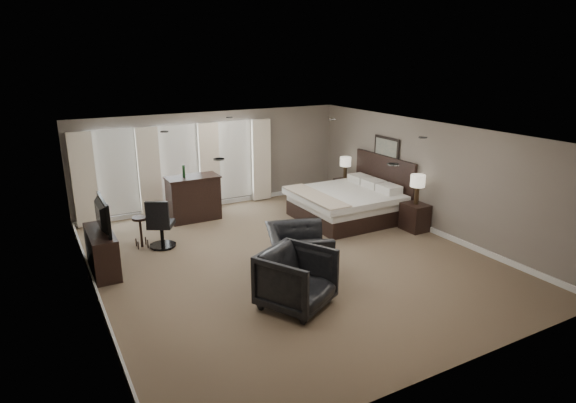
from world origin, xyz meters
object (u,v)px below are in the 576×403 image
bed (349,190)px  nightstand_far (345,190)px  lamp_near (417,190)px  lamp_far (345,168)px  dresser (102,251)px  armchair_near (298,244)px  tv (99,228)px  bar_stool_right (205,201)px  nightstand_near (415,217)px  armchair_far (296,277)px  desk_chair (161,223)px  bar_stool_left (141,232)px  bar_counter (194,198)px

bed → nightstand_far: bearing=58.5°
lamp_near → lamp_far: size_ratio=1.08×
lamp_near → dresser: (-6.92, 1.18, -0.60)m
lamp_far → armchair_near: bearing=-135.4°
nightstand_far → tv: size_ratio=0.53×
lamp_far → bar_stool_right: 4.08m
nightstand_near → armchair_far: armchair_far is taller
bar_stool_right → desk_chair: bearing=-132.5°
bed → lamp_near: (0.89, -1.45, 0.24)m
armchair_near → dresser: bearing=81.4°
dresser → armchair_far: 3.98m
bar_stool_left → desk_chair: desk_chair is taller
bed → armchair_near: size_ratio=1.82×
nightstand_near → bar_stool_left: bar_stool_left is taller
nightstand_near → tv: size_ratio=0.58×
bar_counter → desk_chair: bar_counter is taller
bed → dresser: bearing=-177.4°
bed → lamp_near: bearing=-58.5°
nightstand_far → bar_counter: bar_counter is taller
bed → armchair_far: size_ratio=2.22×
bed → bar_stool_left: (-5.10, 0.62, -0.42)m
tv → bar_counter: bar_counter is taller
nightstand_far → tv: bearing=-166.0°
nightstand_near → lamp_far: bearing=90.0°
armchair_far → desk_chair: (-1.28, 3.68, 0.01)m
bar_stool_right → bed: bearing=-35.2°
armchair_near → desk_chair: (-1.97, 2.52, -0.02)m
lamp_near → bar_stool_left: size_ratio=1.03×
tv → bed: bearing=-87.4°
bar_stool_left → bed: bearing=-6.9°
dresser → bar_stool_left: 1.29m
armchair_far → bed: bearing=15.3°
bed → nightstand_near: 1.76m
nightstand_far → armchair_far: bearing=-132.4°
bar_counter → bar_stool_right: bar_counter is taller
bed → nightstand_near: size_ratio=3.69×
lamp_near → nightstand_near: bearing=0.0°
bar_stool_right → armchair_near: bearing=-85.3°
lamp_far → desk_chair: (-5.59, -1.04, -0.37)m
tv → desk_chair: (1.33, 0.68, -0.33)m
bed → nightstand_far: size_ratio=4.00×
lamp_near → dresser: bearing=170.3°
lamp_near → bar_stool_right: 5.41m
armchair_near → bar_counter: 4.04m
lamp_far → bed: bearing=-121.5°
lamp_near → desk_chair: size_ratio=0.64×
lamp_far → bar_counter: lamp_far is taller
lamp_near → bar_stool_right: lamp_near is taller
armchair_far → bar_stool_left: size_ratio=1.57×
bar_stool_right → bar_stool_left: bearing=-142.4°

